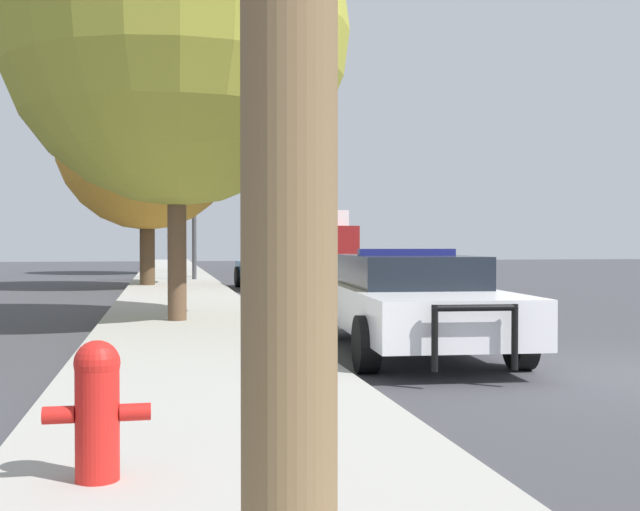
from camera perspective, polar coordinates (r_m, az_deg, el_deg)
The scene contains 9 objects.
sidewalk_left at distance 8.07m, azimuth -7.98°, elevation -9.24°, with size 3.00×110.00×0.13m.
police_car at distance 10.96m, azimuth 6.42°, elevation -3.12°, with size 2.33×5.42×1.40m.
fire_hydrant at distance 4.82m, azimuth -15.56°, elevation -10.27°, with size 0.60×0.26×0.80m.
traffic_light at distance 29.79m, azimuth -6.68°, elevation 5.43°, with size 3.08×0.35×5.28m.
car_background_midblock at distance 25.44m, azimuth -3.58°, elevation -0.88°, with size 1.99×4.21×1.22m.
box_truck at distance 42.46m, azimuth -0.15°, elevation 1.24°, with size 2.69×7.94×3.11m.
tree_sidewalk_mid at distance 26.16m, azimuth -12.21°, elevation 8.08°, with size 5.76×5.76×7.50m.
tree_sidewalk_far at distance 37.61m, azimuth -12.22°, elevation 5.49°, with size 4.74×4.74×6.72m.
tree_sidewalk_near at distance 14.60m, azimuth -10.18°, elevation 15.32°, with size 6.01×6.01×7.99m.
Camera 1 is at (-5.53, -7.93, 1.49)m, focal length 45.00 mm.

